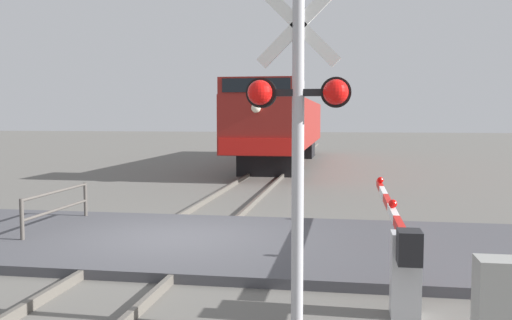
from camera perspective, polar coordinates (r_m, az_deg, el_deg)
The scene contains 8 objects.
ground_plane at distance 11.01m, azimuth -8.37°, elevation -8.68°, with size 160.00×160.00×0.00m, color #605E59.
rail_track_left at distance 11.23m, azimuth -11.89°, elevation -8.08°, with size 0.08×80.00×0.15m, color #59544C.
rail_track_right at distance 10.80m, azimuth -4.70°, elevation -8.50°, with size 0.08×80.00×0.15m, color #59544C.
road_surface at distance 10.99m, azimuth -8.37°, elevation -8.27°, with size 36.00×4.89×0.16m, color #47474C.
locomotive at distance 29.09m, azimuth 2.85°, elevation 3.59°, with size 2.97×18.56×3.97m.
crossing_signal at distance 6.24m, azimuth 4.34°, elevation 4.26°, with size 1.18×0.33×3.99m.
crossing_gate at distance 8.21m, azimuth 14.48°, elevation -8.02°, with size 0.36×6.64×1.17m.
guard_railing at distance 12.54m, azimuth -19.84°, elevation -4.40°, with size 0.08×2.67×0.95m.
Camera 1 is at (3.28, -10.21, 2.50)m, focal length 38.77 mm.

